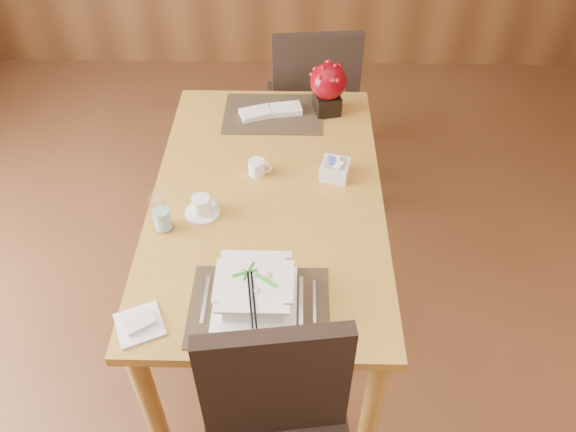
{
  "coord_description": "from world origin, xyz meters",
  "views": [
    {
      "loc": [
        0.11,
        -1.04,
        2.22
      ],
      "look_at": [
        0.09,
        0.35,
        0.87
      ],
      "focal_mm": 35.0,
      "sensor_mm": 36.0,
      "label": 1
    }
  ],
  "objects_px": {
    "berry_decor": "(328,86)",
    "sugar_caddy": "(335,170)",
    "dining_table": "(268,211)",
    "water_glass": "(161,212)",
    "soup_setting": "(255,291)",
    "far_chair": "(313,99)",
    "coffee_cup": "(202,207)",
    "creamer_jug": "(257,167)",
    "bread_plate": "(140,325)"
  },
  "relations": [
    {
      "from": "dining_table",
      "to": "soup_setting",
      "type": "relative_size",
      "value": 5.58
    },
    {
      "from": "soup_setting",
      "to": "berry_decor",
      "type": "bearing_deg",
      "value": 76.65
    },
    {
      "from": "soup_setting",
      "to": "berry_decor",
      "type": "distance_m",
      "value": 1.14
    },
    {
      "from": "water_glass",
      "to": "sugar_caddy",
      "type": "xyz_separation_m",
      "value": [
        0.64,
        0.31,
        -0.05
      ]
    },
    {
      "from": "dining_table",
      "to": "bread_plate",
      "type": "xyz_separation_m",
      "value": [
        -0.37,
        -0.63,
        0.1
      ]
    },
    {
      "from": "water_glass",
      "to": "sugar_caddy",
      "type": "relative_size",
      "value": 1.49
    },
    {
      "from": "sugar_caddy",
      "to": "far_chair",
      "type": "distance_m",
      "value": 0.9
    },
    {
      "from": "sugar_caddy",
      "to": "far_chair",
      "type": "bearing_deg",
      "value": 94.85
    },
    {
      "from": "berry_decor",
      "to": "bread_plate",
      "type": "bearing_deg",
      "value": -117.29
    },
    {
      "from": "water_glass",
      "to": "berry_decor",
      "type": "bearing_deg",
      "value": 51.22
    },
    {
      "from": "coffee_cup",
      "to": "dining_table",
      "type": "bearing_deg",
      "value": 25.96
    },
    {
      "from": "soup_setting",
      "to": "coffee_cup",
      "type": "relative_size",
      "value": 2.02
    },
    {
      "from": "coffee_cup",
      "to": "water_glass",
      "type": "relative_size",
      "value": 0.82
    },
    {
      "from": "berry_decor",
      "to": "far_chair",
      "type": "bearing_deg",
      "value": 97.66
    },
    {
      "from": "soup_setting",
      "to": "sugar_caddy",
      "type": "height_order",
      "value": "soup_setting"
    },
    {
      "from": "coffee_cup",
      "to": "water_glass",
      "type": "bearing_deg",
      "value": -148.07
    },
    {
      "from": "soup_setting",
      "to": "coffee_cup",
      "type": "distance_m",
      "value": 0.47
    },
    {
      "from": "water_glass",
      "to": "bread_plate",
      "type": "bearing_deg",
      "value": -90.0
    },
    {
      "from": "creamer_jug",
      "to": "far_chair",
      "type": "distance_m",
      "value": 0.92
    },
    {
      "from": "dining_table",
      "to": "far_chair",
      "type": "height_order",
      "value": "far_chair"
    },
    {
      "from": "dining_table",
      "to": "water_glass",
      "type": "relative_size",
      "value": 9.3
    },
    {
      "from": "sugar_caddy",
      "to": "bread_plate",
      "type": "relative_size",
      "value": 0.78
    },
    {
      "from": "berry_decor",
      "to": "far_chair",
      "type": "height_order",
      "value": "berry_decor"
    },
    {
      "from": "soup_setting",
      "to": "far_chair",
      "type": "height_order",
      "value": "far_chair"
    },
    {
      "from": "creamer_jug",
      "to": "bread_plate",
      "type": "height_order",
      "value": "creamer_jug"
    },
    {
      "from": "berry_decor",
      "to": "sugar_caddy",
      "type": "bearing_deg",
      "value": -87.66
    },
    {
      "from": "water_glass",
      "to": "sugar_caddy",
      "type": "distance_m",
      "value": 0.71
    },
    {
      "from": "soup_setting",
      "to": "water_glass",
      "type": "bearing_deg",
      "value": 137.34
    },
    {
      "from": "coffee_cup",
      "to": "creamer_jug",
      "type": "relative_size",
      "value": 1.51
    },
    {
      "from": "creamer_jug",
      "to": "far_chair",
      "type": "bearing_deg",
      "value": 81.81
    },
    {
      "from": "water_glass",
      "to": "dining_table",
      "type": "bearing_deg",
      "value": 28.15
    },
    {
      "from": "coffee_cup",
      "to": "berry_decor",
      "type": "relative_size",
      "value": 0.54
    },
    {
      "from": "soup_setting",
      "to": "coffee_cup",
      "type": "bearing_deg",
      "value": 118.84
    },
    {
      "from": "soup_setting",
      "to": "creamer_jug",
      "type": "height_order",
      "value": "soup_setting"
    },
    {
      "from": "dining_table",
      "to": "soup_setting",
      "type": "xyz_separation_m",
      "value": [
        -0.01,
        -0.53,
        0.15
      ]
    },
    {
      "from": "soup_setting",
      "to": "far_chair",
      "type": "distance_m",
      "value": 1.54
    },
    {
      "from": "coffee_cup",
      "to": "bread_plate",
      "type": "height_order",
      "value": "coffee_cup"
    },
    {
      "from": "dining_table",
      "to": "sugar_caddy",
      "type": "xyz_separation_m",
      "value": [
        0.27,
        0.11,
        0.13
      ]
    },
    {
      "from": "creamer_jug",
      "to": "sugar_caddy",
      "type": "height_order",
      "value": "sugar_caddy"
    },
    {
      "from": "water_glass",
      "to": "creamer_jug",
      "type": "height_order",
      "value": "water_glass"
    },
    {
      "from": "sugar_caddy",
      "to": "dining_table",
      "type": "bearing_deg",
      "value": -157.15
    },
    {
      "from": "sugar_caddy",
      "to": "water_glass",
      "type": "bearing_deg",
      "value": -154.02
    },
    {
      "from": "water_glass",
      "to": "berry_decor",
      "type": "xyz_separation_m",
      "value": [
        0.62,
        0.77,
        0.06
      ]
    },
    {
      "from": "dining_table",
      "to": "berry_decor",
      "type": "xyz_separation_m",
      "value": [
        0.25,
        0.57,
        0.24
      ]
    },
    {
      "from": "coffee_cup",
      "to": "bread_plate",
      "type": "distance_m",
      "value": 0.53
    },
    {
      "from": "dining_table",
      "to": "creamer_jug",
      "type": "relative_size",
      "value": 17.03
    },
    {
      "from": "soup_setting",
      "to": "water_glass",
      "type": "height_order",
      "value": "water_glass"
    },
    {
      "from": "dining_table",
      "to": "creamer_jug",
      "type": "distance_m",
      "value": 0.18
    },
    {
      "from": "water_glass",
      "to": "creamer_jug",
      "type": "relative_size",
      "value": 1.83
    },
    {
      "from": "sugar_caddy",
      "to": "berry_decor",
      "type": "relative_size",
      "value": 0.44
    }
  ]
}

